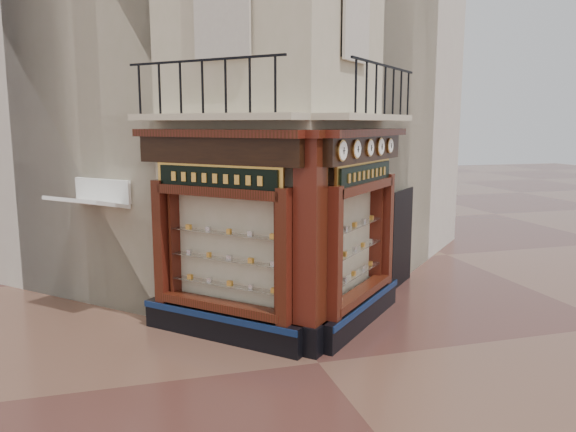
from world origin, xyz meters
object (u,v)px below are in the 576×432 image
object	(u,v)px
signboard_left	(217,178)
signboard_right	(365,174)
clock_c	(370,148)
clock_a	(342,151)
clock_b	(356,149)
clock_e	(390,146)
clock_d	(380,147)
awning	(93,315)
corner_pilaster	(310,247)

from	to	relation	value
signboard_left	signboard_right	xyz separation A→B (m)	(2.92, 0.00, -0.00)
clock_c	signboard_right	bearing A→B (deg)	59.31
clock_a	signboard_left	xyz separation A→B (m)	(-2.01, 1.07, -0.52)
clock_b	signboard_left	xyz separation A→B (m)	(-2.47, 0.60, -0.52)
clock_b	clock_e	size ratio (longest dim) A/B	1.11
clock_d	clock_a	bearing A→B (deg)	-180.00
clock_a	clock_e	xyz separation A→B (m)	(1.78, 1.78, 0.00)
clock_e	clock_b	bearing A→B (deg)	-180.00
clock_e	awning	bearing A→B (deg)	121.89
clock_c	awning	size ratio (longest dim) A/B	0.22
clock_a	clock_e	world-z (taller)	clock_a
clock_c	clock_e	world-z (taller)	clock_c
clock_e	signboard_right	world-z (taller)	clock_e
clock_a	clock_c	size ratio (longest dim) A/B	1.10
clock_d	awning	size ratio (longest dim) A/B	0.23
clock_b	awning	xyz separation A→B (m)	(-4.89, 2.76, -3.62)
clock_c	clock_e	size ratio (longest dim) A/B	1.08
clock_a	awning	distance (m)	6.56
signboard_left	clock_a	bearing A→B (deg)	-162.93
signboard_right	clock_c	bearing A→B (deg)	-120.69
clock_b	clock_c	world-z (taller)	clock_b
clock_a	signboard_left	bearing A→B (deg)	107.07
clock_b	clock_e	xyz separation A→B (m)	(1.31, 1.31, 0.00)
corner_pilaster	clock_e	bearing A→B (deg)	-8.48
clock_b	clock_d	distance (m)	1.28
corner_pilaster	awning	bearing A→B (deg)	95.73
corner_pilaster	awning	world-z (taller)	corner_pilaster
clock_b	clock_c	distance (m)	0.68
clock_b	clock_e	world-z (taller)	clock_b
clock_e	signboard_left	xyz separation A→B (m)	(-3.79, -0.71, -0.52)
clock_b	awning	distance (m)	6.68
clock_d	signboard_right	bearing A→B (deg)	168.32
clock_b	clock_c	bearing A→B (deg)	0.00
clock_c	awning	xyz separation A→B (m)	(-5.37, 2.28, -3.62)
signboard_right	awning	bearing A→B (deg)	113.01
corner_pilaster	clock_a	xyz separation A→B (m)	(0.55, -0.05, 1.67)
clock_c	signboard_left	world-z (taller)	clock_c
clock_e	clock_c	bearing A→B (deg)	-180.00
signboard_left	clock_d	bearing A→B (deg)	-129.93
signboard_right	clock_a	bearing A→B (deg)	-175.48
signboard_left	corner_pilaster	bearing A→B (deg)	-169.75
clock_a	clock_b	bearing A→B (deg)	-0.00
corner_pilaster	clock_c	bearing A→B (deg)	-14.23
clock_d	signboard_left	distance (m)	3.43
clock_c	clock_e	distance (m)	1.18
signboard_left	clock_c	bearing A→B (deg)	-137.41
clock_b	clock_e	bearing A→B (deg)	0.00
corner_pilaster	clock_d	world-z (taller)	corner_pilaster
clock_c	clock_d	world-z (taller)	clock_d
clock_c	signboard_left	size ratio (longest dim) A/B	0.17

